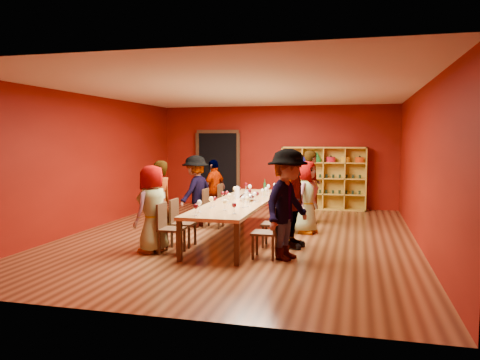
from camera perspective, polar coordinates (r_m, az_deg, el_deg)
name	(u,v)px	position (r m, az deg, el deg)	size (l,w,h in m)	color
room_shell	(240,165)	(9.59, 0.02, 1.90)	(7.10, 9.10, 3.04)	#4E2814
tasting_table	(240,203)	(9.67, 0.02, -2.85)	(1.10, 4.50, 0.75)	tan
doorway	(218,168)	(14.36, -2.65, 1.42)	(1.40, 0.17, 2.30)	black
shelving_unit	(323,175)	(13.68, 10.14, 0.58)	(2.40, 0.40, 1.80)	gold
chair_person_left_0	(168,225)	(8.41, -8.83, -5.49)	(0.42, 0.42, 0.89)	black
person_left_0	(152,209)	(8.48, -10.64, -3.49)	(0.76, 0.42, 1.56)	#15193B
chair_person_left_1	(180,220)	(8.94, -7.39, -4.85)	(0.42, 0.42, 0.89)	black
person_left_1	(159,203)	(9.05, -9.84, -2.77)	(0.59, 0.43, 1.62)	#CC8997
chair_person_left_3	(210,206)	(10.72, -3.65, -3.18)	(0.42, 0.42, 0.89)	black
person_left_3	(196,191)	(10.78, -5.42, -1.38)	(1.07, 0.44, 1.65)	silver
chair_person_left_4	(224,200)	(11.84, -1.91, -2.40)	(0.42, 0.42, 0.89)	black
person_left_4	(214,189)	(11.88, -3.16, -1.13)	(0.88, 0.40, 1.50)	#547AAE
chair_person_right_0	(269,229)	(7.97, 3.61, -6.02)	(0.42, 0.42, 0.89)	black
person_right_0	(288,205)	(7.85, 5.83, -2.99)	(1.20, 0.50, 1.86)	#5E7EC3
chair_person_right_1	(278,221)	(8.81, 4.64, -4.97)	(0.42, 0.42, 0.89)	black
person_right_1	(292,201)	(8.71, 6.41, -2.51)	(1.04, 0.47, 1.77)	silver
chair_person_right_3	(289,210)	(10.22, 5.97, -3.60)	(0.42, 0.42, 0.89)	black
person_right_3	(306,197)	(10.13, 8.11, -2.09)	(0.76, 0.41, 1.55)	#CE8A8C
chair_person_right_4	(296,202)	(11.48, 6.88, -2.66)	(0.42, 0.42, 0.89)	black
person_right_4	(312,187)	(11.39, 8.74, -0.84)	(0.63, 0.46, 1.74)	#49494E
wine_glass_0	(268,187)	(11.16, 3.48, -0.80)	(0.08, 0.08, 0.20)	white
wine_glass_1	(211,200)	(8.68, -3.54, -2.39)	(0.09, 0.09, 0.21)	white
wine_glass_2	(255,195)	(9.47, 1.78, -1.78)	(0.08, 0.08, 0.21)	white
wine_glass_3	(215,199)	(8.84, -3.12, -2.34)	(0.08, 0.08, 0.19)	white
wine_glass_4	(229,196)	(9.19, -1.32, -1.97)	(0.09, 0.09, 0.21)	white
wine_glass_5	(266,190)	(10.46, 3.21, -1.19)	(0.08, 0.08, 0.20)	white
wine_glass_6	(275,185)	(11.49, 4.25, -0.64)	(0.08, 0.08, 0.20)	white
wine_glass_7	(240,189)	(10.69, -0.06, -1.10)	(0.07, 0.07, 0.18)	white
wine_glass_8	(257,194)	(9.58, 2.10, -1.73)	(0.08, 0.08, 0.20)	white
wine_glass_9	(246,185)	(11.56, 0.71, -0.63)	(0.07, 0.07, 0.19)	white
wine_glass_10	(235,189)	(10.49, -0.62, -1.10)	(0.09, 0.09, 0.21)	white
wine_glass_11	(262,191)	(10.35, 2.76, -1.33)	(0.07, 0.07, 0.18)	white
wine_glass_12	(247,199)	(8.83, 0.88, -2.36)	(0.08, 0.08, 0.19)	white
wine_glass_13	(199,203)	(8.18, -4.98, -2.84)	(0.09, 0.09, 0.21)	white
wine_glass_14	(250,187)	(10.92, 1.21, -0.85)	(0.09, 0.09, 0.22)	white
wine_glass_15	(227,193)	(9.71, -1.61, -1.65)	(0.08, 0.08, 0.20)	white
wine_glass_16	(250,192)	(10.02, 1.17, -1.41)	(0.08, 0.08, 0.21)	white
wine_glass_17	(196,207)	(7.82, -5.41, -3.29)	(0.08, 0.08, 0.20)	white
wine_glass_18	(246,185)	(11.39, 0.73, -0.62)	(0.09, 0.09, 0.21)	white
wine_glass_19	(223,194)	(9.72, -2.13, -1.70)	(0.08, 0.08, 0.19)	white
wine_glass_20	(225,202)	(8.37, -1.86, -2.71)	(0.08, 0.08, 0.20)	white
wine_glass_21	(243,199)	(8.69, 0.37, -2.36)	(0.09, 0.09, 0.21)	white
wine_glass_22	(234,206)	(7.97, -0.72, -3.14)	(0.08, 0.08, 0.19)	white
spittoon_bowl	(247,197)	(9.63, 0.89, -2.12)	(0.32, 0.32, 0.18)	#B6B8BD
carafe_a	(237,193)	(10.04, -0.32, -1.57)	(0.13, 0.13, 0.27)	white
carafe_b	(247,197)	(9.34, 0.84, -2.11)	(0.11, 0.11, 0.25)	white
wine_bottle	(265,186)	(11.54, 3.04, -0.78)	(0.09, 0.09, 0.28)	#13361A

